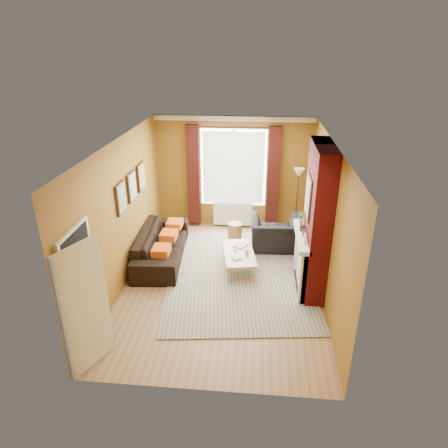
{
  "coord_description": "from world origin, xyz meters",
  "views": [
    {
      "loc": [
        0.66,
        -6.75,
        4.34
      ],
      "look_at": [
        0.0,
        0.25,
        1.15
      ],
      "focal_mm": 32.0,
      "sensor_mm": 36.0,
      "label": 1
    }
  ],
  "objects_px": {
    "sofa": "(162,245)",
    "coffee_table": "(239,254)",
    "floor_lamp": "(298,184)",
    "wicker_stool": "(235,231)",
    "armchair": "(276,234)"
  },
  "relations": [
    {
      "from": "armchair",
      "to": "floor_lamp",
      "type": "xyz_separation_m",
      "value": [
        0.48,
        0.68,
        0.99
      ]
    },
    {
      "from": "sofa",
      "to": "coffee_table",
      "type": "distance_m",
      "value": 1.73
    },
    {
      "from": "floor_lamp",
      "to": "sofa",
      "type": "bearing_deg",
      "value": -154.74
    },
    {
      "from": "armchair",
      "to": "coffee_table",
      "type": "xyz_separation_m",
      "value": [
        -0.78,
        -1.03,
        -0.01
      ]
    },
    {
      "from": "sofa",
      "to": "floor_lamp",
      "type": "xyz_separation_m",
      "value": [
        2.97,
        1.4,
        1.02
      ]
    },
    {
      "from": "coffee_table",
      "to": "floor_lamp",
      "type": "xyz_separation_m",
      "value": [
        1.26,
        1.7,
        1.0
      ]
    },
    {
      "from": "armchair",
      "to": "floor_lamp",
      "type": "distance_m",
      "value": 1.3
    },
    {
      "from": "sofa",
      "to": "coffee_table",
      "type": "height_order",
      "value": "sofa"
    },
    {
      "from": "sofa",
      "to": "coffee_table",
      "type": "bearing_deg",
      "value": -104.02
    },
    {
      "from": "coffee_table",
      "to": "sofa",
      "type": "bearing_deg",
      "value": 160.7
    },
    {
      "from": "floor_lamp",
      "to": "wicker_stool",
      "type": "bearing_deg",
      "value": -168.2
    },
    {
      "from": "sofa",
      "to": "armchair",
      "type": "height_order",
      "value": "armchair"
    },
    {
      "from": "sofa",
      "to": "coffee_table",
      "type": "xyz_separation_m",
      "value": [
        1.71,
        -0.3,
        0.02
      ]
    },
    {
      "from": "sofa",
      "to": "wicker_stool",
      "type": "height_order",
      "value": "sofa"
    },
    {
      "from": "wicker_stool",
      "to": "coffee_table",
      "type": "bearing_deg",
      "value": -82.66
    }
  ]
}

